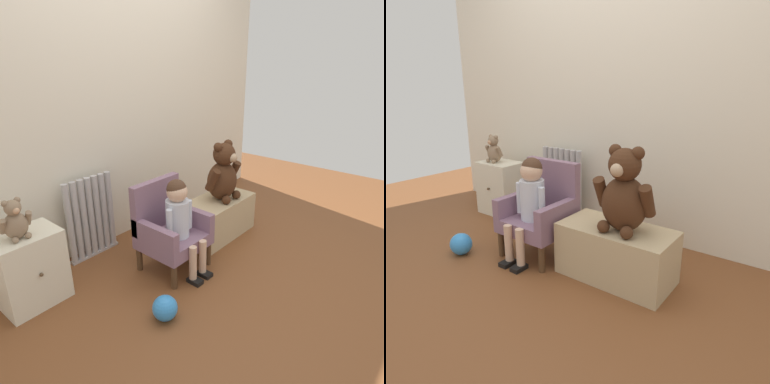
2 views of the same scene
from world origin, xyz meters
The scene contains 10 objects.
ground_plane centered at (0.00, 0.00, 0.00)m, with size 6.00×6.00×0.00m, color brown.
back_wall centered at (0.00, 1.26, 1.20)m, with size 3.80×0.05×2.40m, color beige.
radiator centered at (-0.46, 1.13, 0.33)m, with size 0.43×0.05×0.66m.
small_dresser centered at (-1.06, 0.94, 0.25)m, with size 0.40×0.31×0.50m.
child_armchair centered at (-0.18, 0.55, 0.32)m, with size 0.45×0.42×0.67m.
child_figure centered at (-0.18, 0.44, 0.47)m, with size 0.25×0.35×0.72m.
low_bench centered at (0.43, 0.56, 0.17)m, with size 0.71×0.36×0.34m, color tan.
large_teddy_bear centered at (0.48, 0.54, 0.57)m, with size 0.37×0.26×0.51m.
small_teddy_bear centered at (-1.10, 0.92, 0.61)m, with size 0.19×0.13×0.25m.
toy_ball centered at (-0.63, 0.17, 0.08)m, with size 0.16×0.16×0.16m, color #3387D6.
Camera 1 is at (-1.81, -1.03, 1.52)m, focal length 32.00 mm.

